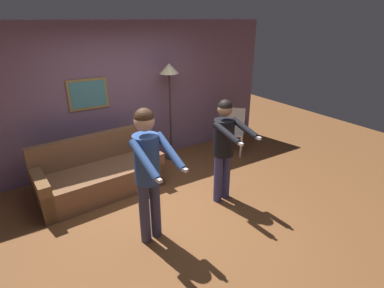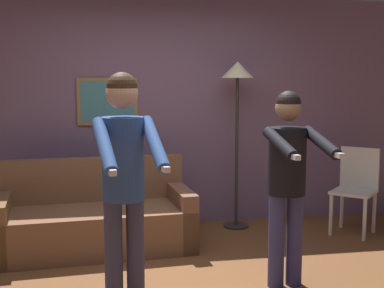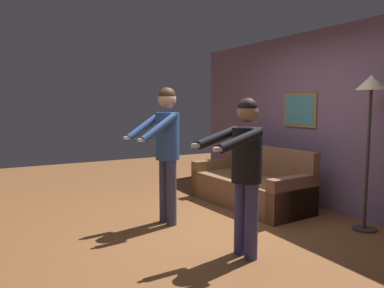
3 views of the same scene
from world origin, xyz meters
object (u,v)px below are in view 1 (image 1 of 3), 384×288
person_standing_left (148,165)px  person_standing_right (224,143)px  couch (100,175)px  torchiere_lamp (169,79)px  dining_chair_distant (234,128)px

person_standing_left → person_standing_right: 1.34m
couch → person_standing_left: bearing=-81.8°
person_standing_left → torchiere_lamp: bearing=55.8°
couch → torchiere_lamp: bearing=17.7°
person_standing_left → person_standing_right: (1.31, 0.25, -0.10)m
person_standing_right → dining_chair_distant: 1.90m
couch → dining_chair_distant: size_ratio=2.11×
person_standing_left → dining_chair_distant: person_standing_left is taller
couch → person_standing_right: bearing=-39.4°
couch → torchiere_lamp: (1.59, 0.51, 1.31)m
couch → dining_chair_distant: dining_chair_distant is taller
person_standing_right → dining_chair_distant: person_standing_right is taller
couch → person_standing_right: (1.53, -1.26, 0.67)m
couch → torchiere_lamp: 2.12m
couch → torchiere_lamp: torchiere_lamp is taller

